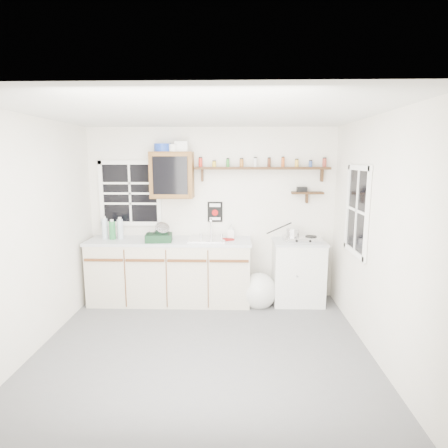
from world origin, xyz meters
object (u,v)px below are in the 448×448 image
object	(u,v)px
spice_shelf	(262,168)
hotplate	(302,239)
right_cabinet	(298,272)
dish_rack	(160,235)
upper_cabinet	(172,175)
main_cabinet	(170,271)

from	to	relation	value
spice_shelf	hotplate	distance (m)	1.15
right_cabinet	dish_rack	bearing A→B (deg)	-175.85
upper_cabinet	spice_shelf	size ratio (longest dim) A/B	0.34
main_cabinet	hotplate	xyz separation A→B (m)	(1.87, 0.01, 0.48)
dish_rack	hotplate	world-z (taller)	dish_rack
dish_rack	hotplate	distance (m)	1.98
right_cabinet	main_cabinet	bearing A→B (deg)	-179.21
right_cabinet	dish_rack	distance (m)	2.03
upper_cabinet	dish_rack	size ratio (longest dim) A/B	1.70
right_cabinet	spice_shelf	size ratio (longest dim) A/B	0.48
hotplate	dish_rack	bearing A→B (deg)	-174.45
right_cabinet	hotplate	size ratio (longest dim) A/B	1.73
main_cabinet	upper_cabinet	distance (m)	1.37
right_cabinet	upper_cabinet	distance (m)	2.26
main_cabinet	dish_rack	world-z (taller)	dish_rack
hotplate	right_cabinet	bearing A→B (deg)	150.54
right_cabinet	spice_shelf	world-z (taller)	spice_shelf
main_cabinet	hotplate	world-z (taller)	hotplate
upper_cabinet	dish_rack	world-z (taller)	upper_cabinet
spice_shelf	hotplate	size ratio (longest dim) A/B	3.63
spice_shelf	dish_rack	bearing A→B (deg)	-166.99
spice_shelf	hotplate	bearing A→B (deg)	-20.48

